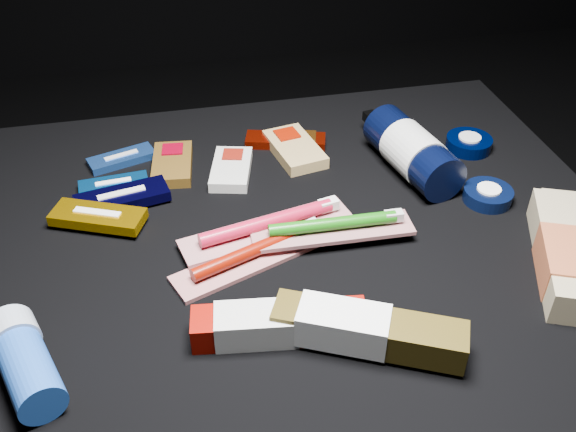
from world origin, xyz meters
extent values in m
plane|color=black|center=(0.00, 0.00, 0.00)|extent=(3.00, 3.00, 0.00)
cube|color=black|center=(0.00, 0.00, 0.20)|extent=(0.98, 0.78, 0.40)
cube|color=#2658B5|center=(-0.21, 0.23, 0.41)|extent=(0.11, 0.07, 0.01)
cube|color=#BABAB5|center=(-0.21, 0.23, 0.41)|extent=(0.05, 0.03, 0.01)
cube|color=#0A4C94|center=(-0.23, 0.16, 0.41)|extent=(0.11, 0.05, 0.01)
cube|color=white|center=(-0.23, 0.16, 0.41)|extent=(0.05, 0.01, 0.01)
cube|color=black|center=(-0.21, 0.11, 0.41)|extent=(0.14, 0.08, 0.02)
cube|color=silver|center=(-0.21, 0.11, 0.41)|extent=(0.07, 0.03, 0.02)
cube|color=#AC7A03|center=(-0.25, 0.07, 0.42)|extent=(0.14, 0.10, 0.02)
cube|color=white|center=(-0.25, 0.07, 0.42)|extent=(0.07, 0.04, 0.02)
cube|color=#4E3410|center=(-0.13, 0.20, 0.41)|extent=(0.07, 0.12, 0.02)
cube|color=#690011|center=(-0.13, 0.22, 0.41)|extent=(0.04, 0.04, 0.02)
cube|color=silver|center=(-0.04, 0.16, 0.41)|extent=(0.08, 0.12, 0.02)
cube|color=maroon|center=(-0.04, 0.19, 0.41)|extent=(0.04, 0.04, 0.02)
cube|color=tan|center=(0.07, 0.20, 0.41)|extent=(0.09, 0.13, 0.02)
cube|color=#791001|center=(0.06, 0.23, 0.41)|extent=(0.04, 0.04, 0.02)
cube|color=#721004|center=(0.06, 0.23, 0.41)|extent=(0.14, 0.08, 0.01)
cube|color=#AA5D1A|center=(0.08, 0.22, 0.41)|extent=(0.07, 0.06, 0.02)
cylinder|color=black|center=(0.23, 0.11, 0.44)|extent=(0.11, 0.19, 0.07)
cylinder|color=beige|center=(0.23, 0.10, 0.44)|extent=(0.09, 0.09, 0.08)
cylinder|color=black|center=(0.22, 0.21, 0.44)|extent=(0.03, 0.03, 0.03)
cube|color=black|center=(0.21, 0.23, 0.43)|extent=(0.03, 0.04, 0.02)
cylinder|color=black|center=(0.36, 0.15, 0.41)|extent=(0.08, 0.08, 0.02)
cylinder|color=silver|center=(0.36, 0.15, 0.41)|extent=(0.04, 0.04, 0.02)
cylinder|color=black|center=(0.32, 0.01, 0.41)|extent=(0.07, 0.07, 0.02)
cylinder|color=white|center=(0.32, 0.01, 0.41)|extent=(0.04, 0.04, 0.02)
cube|color=tan|center=(0.36, -0.15, 0.42)|extent=(0.16, 0.23, 0.04)
cube|color=#A6512F|center=(0.35, -0.17, 0.42)|extent=(0.11, 0.12, 0.05)
cube|color=tan|center=(0.40, -0.05, 0.42)|extent=(0.05, 0.04, 0.03)
cylinder|color=#1E4DAC|center=(-0.31, -0.20, 0.43)|extent=(0.08, 0.11, 0.05)
cylinder|color=#939EAE|center=(-0.33, -0.14, 0.43)|extent=(0.06, 0.05, 0.06)
cube|color=#BAB4AD|center=(-0.04, -0.05, 0.40)|extent=(0.23, 0.13, 0.01)
cylinder|color=#690E03|center=(-0.04, -0.05, 0.42)|extent=(0.18, 0.08, 0.02)
cube|color=silver|center=(0.04, -0.02, 0.42)|extent=(0.03, 0.02, 0.01)
cube|color=beige|center=(-0.02, 0.00, 0.41)|extent=(0.25, 0.11, 0.01)
cylinder|color=#AC1330|center=(-0.02, 0.00, 0.42)|extent=(0.19, 0.06, 0.02)
cube|color=white|center=(0.08, 0.02, 0.43)|extent=(0.03, 0.02, 0.01)
cube|color=#A89F9B|center=(0.07, -0.03, 0.42)|extent=(0.22, 0.06, 0.01)
cylinder|color=#145F0D|center=(0.07, -0.03, 0.43)|extent=(0.18, 0.02, 0.02)
cube|color=#BABAB6|center=(0.15, -0.03, 0.43)|extent=(0.03, 0.02, 0.01)
cube|color=#7C0700|center=(-0.04, -0.19, 0.42)|extent=(0.21, 0.07, 0.04)
cube|color=beige|center=(-0.06, -0.18, 0.42)|extent=(0.10, 0.06, 0.04)
cube|color=#3E310C|center=(0.06, -0.22, 0.43)|extent=(0.22, 0.14, 0.04)
cube|color=silver|center=(0.03, -0.21, 0.43)|extent=(0.11, 0.09, 0.04)
camera|label=1|loc=(-0.13, -0.68, 0.97)|focal=40.00mm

